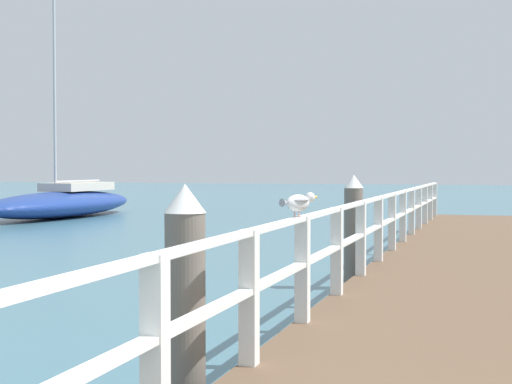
{
  "coord_description": "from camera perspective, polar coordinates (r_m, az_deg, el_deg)",
  "views": [
    {
      "loc": [
        0.44,
        -1.2,
        1.83
      ],
      "look_at": [
        -2.37,
        7.79,
        1.52
      ],
      "focal_mm": 54.02,
      "sensor_mm": 36.0,
      "label": 1
    }
  ],
  "objects": [
    {
      "name": "dock_piling_far",
      "position": [
        11.65,
        7.23,
        -2.88
      ],
      "size": [
        0.29,
        0.29,
        1.71
      ],
      "color": "#6B6056",
      "rests_on": "ground_plane"
    },
    {
      "name": "pier_railing",
      "position": [
        12.31,
        9.59,
        -1.9
      ],
      "size": [
        0.12,
        20.47,
        0.96
      ],
      "color": "silver",
      "rests_on": "pier_deck"
    },
    {
      "name": "seagull_foreground",
      "position": [
        6.74,
        3.15,
        -0.74
      ],
      "size": [
        0.25,
        0.45,
        0.21
      ],
      "rotation": [
        0.0,
        0.0,
        5.84
      ],
      "color": "white",
      "rests_on": "pier_railing"
    },
    {
      "name": "boat_1",
      "position": [
        28.78,
        -14.09,
        -0.77
      ],
      "size": [
        2.64,
        8.75,
        9.57
      ],
      "rotation": [
        0.0,
        0.0,
        3.12
      ],
      "color": "navy",
      "rests_on": "ground_plane"
    },
    {
      "name": "pier_deck",
      "position": [
        12.29,
        15.21,
        -5.74
      ],
      "size": [
        2.59,
        21.95,
        0.43
      ],
      "primitive_type": "cube",
      "color": "brown",
      "rests_on": "ground_plane"
    },
    {
      "name": "dock_piling_near",
      "position": [
        5.37,
        -5.26,
        -8.45
      ],
      "size": [
        0.29,
        0.29,
        1.71
      ],
      "color": "#6B6056",
      "rests_on": "ground_plane"
    }
  ]
}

